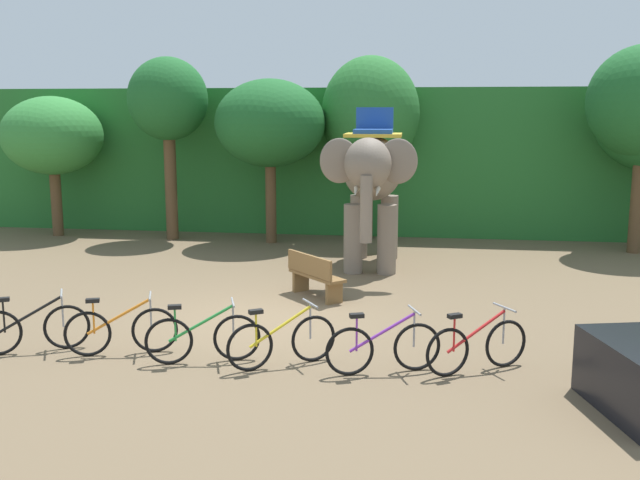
% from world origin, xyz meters
% --- Properties ---
extents(ground_plane, '(80.00, 80.00, 0.00)m').
position_xyz_m(ground_plane, '(0.00, 0.00, 0.00)').
color(ground_plane, brown).
extents(foliage_hedge, '(36.00, 6.00, 4.36)m').
position_xyz_m(foliage_hedge, '(0.00, 12.06, 2.18)').
color(foliage_hedge, '#28702D').
rests_on(foliage_hedge, ground).
extents(tree_center_left, '(2.92, 2.92, 4.12)m').
position_xyz_m(tree_center_left, '(-8.07, 7.87, 2.95)').
color(tree_center_left, brown).
rests_on(tree_center_left, ground).
extents(tree_right, '(2.26, 2.26, 5.20)m').
position_xyz_m(tree_right, '(-4.45, 7.76, 3.95)').
color(tree_right, brown).
rests_on(tree_right, ground).
extents(tree_center_right, '(3.06, 3.06, 4.57)m').
position_xyz_m(tree_center_right, '(-1.48, 7.63, 3.34)').
color(tree_center_right, brown).
rests_on(tree_center_right, ground).
extents(tree_center, '(2.78, 2.78, 5.23)m').
position_xyz_m(tree_center, '(1.23, 8.56, 3.62)').
color(tree_center, brown).
rests_on(tree_center, ground).
extents(elephant, '(2.08, 4.15, 3.78)m').
position_xyz_m(elephant, '(1.60, 4.63, 2.20)').
color(elephant, gray).
rests_on(elephant, ground).
extents(bike_black, '(1.55, 0.85, 0.92)m').
position_xyz_m(bike_black, '(-3.12, -2.28, 0.39)').
color(bike_black, black).
rests_on(bike_black, ground).
extents(bike_orange, '(1.63, 0.71, 0.92)m').
position_xyz_m(bike_orange, '(-1.72, -2.18, 0.39)').
color(bike_orange, black).
rests_on(bike_orange, ground).
extents(bike_green, '(1.64, 0.69, 0.92)m').
position_xyz_m(bike_green, '(-0.36, -2.36, 0.39)').
color(bike_green, black).
rests_on(bike_green, ground).
extents(bike_yellow, '(1.47, 0.97, 0.92)m').
position_xyz_m(bike_yellow, '(0.83, -2.34, 0.39)').
color(bike_yellow, black).
rests_on(bike_yellow, ground).
extents(bike_purple, '(1.62, 0.72, 0.92)m').
position_xyz_m(bike_purple, '(2.32, -2.41, 0.39)').
color(bike_purple, black).
rests_on(bike_purple, ground).
extents(bike_red, '(1.48, 0.94, 0.92)m').
position_xyz_m(bike_red, '(3.65, -2.16, 0.39)').
color(bike_red, black).
rests_on(bike_red, ground).
extents(wooden_bench, '(1.32, 1.38, 0.89)m').
position_xyz_m(wooden_bench, '(0.69, 1.66, 0.48)').
color(wooden_bench, brown).
rests_on(wooden_bench, ground).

